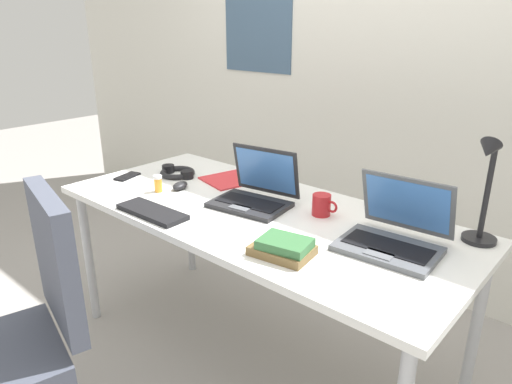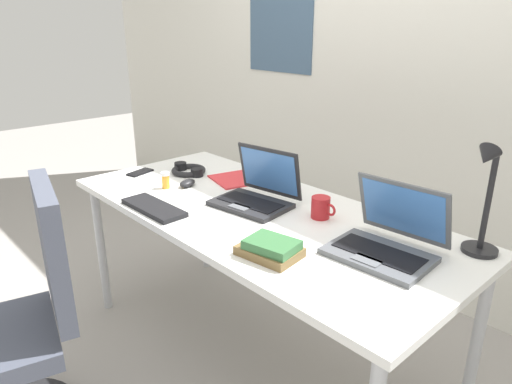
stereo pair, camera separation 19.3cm
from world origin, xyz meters
name	(u,v)px [view 2 (the right image)]	position (x,y,z in m)	size (l,w,h in m)	color
ground_plane	(256,353)	(0.00, 0.00, 0.00)	(12.00, 12.00, 0.00)	gray
wall_back	(408,59)	(0.00, 1.10, 1.30)	(6.00, 0.13, 2.60)	silver
desk	(256,222)	(0.00, 0.00, 0.68)	(1.80, 0.80, 0.74)	white
desk_lamp	(484,201)	(0.80, 0.28, 0.94)	(0.12, 0.18, 0.40)	black
laptop_back_right	(256,194)	(-0.05, 0.05, 0.79)	(0.36, 0.31, 0.24)	#232326
laptop_front_right	(386,241)	(0.59, 0.06, 0.79)	(0.36, 0.33, 0.24)	#515459
external_keyboard	(154,208)	(-0.29, -0.32, 0.75)	(0.33, 0.12, 0.02)	black
computer_mouse	(187,183)	(-0.44, -0.04, 0.76)	(0.06, 0.10, 0.03)	black
cell_phone	(140,172)	(-0.78, -0.11, 0.74)	(0.06, 0.14, 0.01)	black
headphones	(189,170)	(-0.61, 0.08, 0.76)	(0.21, 0.18, 0.04)	black
pill_bottle	(166,180)	(-0.49, -0.13, 0.78)	(0.04, 0.04, 0.08)	gold
book_stack	(270,249)	(0.34, -0.24, 0.77)	(0.22, 0.17, 0.06)	brown
paper_folder_back_right	(245,178)	(-0.34, 0.24, 0.74)	(0.23, 0.31, 0.01)	red
coffee_mug	(321,208)	(0.24, 0.14, 0.78)	(0.11, 0.08, 0.09)	#B21E23
office_chair	(16,342)	(-0.27, -0.93, 0.40)	(0.54, 0.59, 0.97)	black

